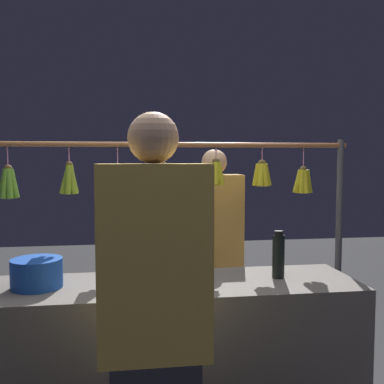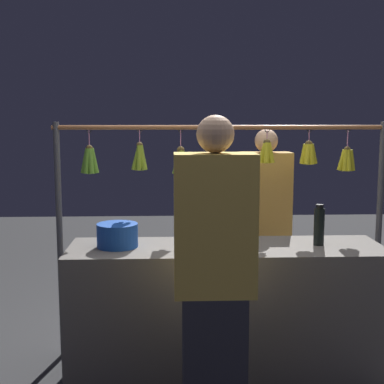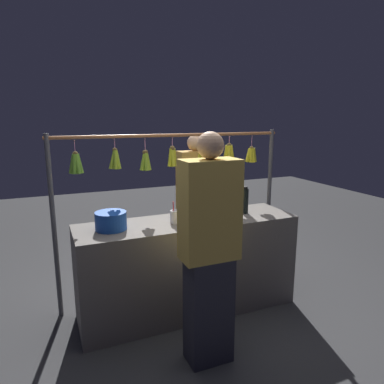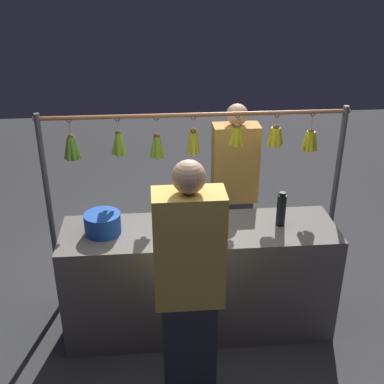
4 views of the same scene
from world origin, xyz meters
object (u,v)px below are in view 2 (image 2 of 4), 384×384
(blue_bucket, at_px, (117,235))
(drink_cup, at_px, (205,239))
(vendor_person, at_px, (264,235))
(water_bottle, at_px, (319,226))
(customer_person, at_px, (214,287))

(blue_bucket, xyz_separation_m, drink_cup, (-0.57, 0.04, -0.02))
(blue_bucket, bearing_deg, vendor_person, -147.05)
(water_bottle, xyz_separation_m, blue_bucket, (1.33, 0.00, -0.05))
(water_bottle, xyz_separation_m, customer_person, (0.76, 0.75, -0.17))
(vendor_person, xyz_separation_m, customer_person, (0.52, 1.46, 0.05))
(drink_cup, relative_size, vendor_person, 0.12)
(water_bottle, height_order, blue_bucket, water_bottle)
(blue_bucket, xyz_separation_m, customer_person, (-0.58, 0.75, -0.12))
(water_bottle, relative_size, vendor_person, 0.16)
(water_bottle, xyz_separation_m, drink_cup, (0.76, 0.05, -0.07))
(drink_cup, distance_m, vendor_person, 0.93)
(drink_cup, relative_size, customer_person, 0.11)
(water_bottle, bearing_deg, drink_cup, 3.41)
(water_bottle, xyz_separation_m, vendor_person, (0.24, -0.71, -0.22))
(drink_cup, height_order, customer_person, customer_person)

